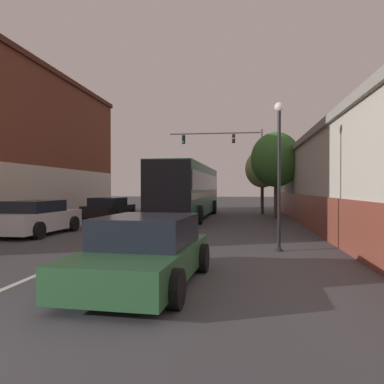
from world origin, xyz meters
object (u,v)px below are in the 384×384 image
Objects in this scene: hatchback_foreground at (145,252)px; street_tree_near at (276,160)px; traffic_signal_gantry at (235,152)px; street_lamp at (279,170)px; bus at (189,189)px; street_tree_far at (263,169)px; parked_car_left_mid at (38,218)px; parked_car_left_near at (109,208)px.

street_tree_near is (3.95, 16.73, 3.04)m from hatchback_foreground.
street_lamp is (1.82, -22.94, -2.81)m from traffic_signal_gantry.
bus is 2.79× the size of street_tree_far.
hatchback_foreground is 27.62m from traffic_signal_gantry.
street_lamp is (3.00, 4.27, 1.79)m from hatchback_foreground.
street_lamp is at bearing -94.36° from street_tree_near.
street_tree_near is (2.77, -10.49, -1.55)m from traffic_signal_gantry.
street_tree_far is at bearing -34.16° from parked_car_left_mid.
hatchback_foreground is 0.97× the size of street_lamp.
street_lamp is 0.83× the size of street_tree_near.
traffic_signal_gantry is (7.55, 12.02, 4.61)m from parked_car_left_near.
traffic_signal_gantry is 1.90× the size of street_lamp.
traffic_signal_gantry is (2.67, 10.99, 3.39)m from bus.
traffic_signal_gantry reaches higher than hatchback_foreground.
traffic_signal_gantry is 1.58× the size of street_tree_near.
hatchback_foreground is 0.81× the size of street_tree_near.
street_lamp reaches higher than bus.
traffic_signal_gantry is at bearing 0.73° from hatchback_foreground.
street_lamp reaches higher than hatchback_foreground.
traffic_signal_gantry is (7.55, 20.18, 4.56)m from parked_car_left_mid.
street_tree_near is at bearing -75.18° from traffic_signal_gantry.
parked_car_left_near is at bearing 103.12° from bus.
street_lamp is at bearing -31.87° from hatchback_foreground.
street_tree_far is at bearing 88.86° from street_lamp.
parked_car_left_near is 0.93× the size of parked_car_left_mid.
parked_car_left_mid is 0.51× the size of traffic_signal_gantry.
street_tree_far reaches higher than parked_car_left_near.
street_tree_far is (0.32, 15.86, 0.86)m from street_lamp.
parked_car_left_near is at bearing 130.64° from street_lamp.
traffic_signal_gantry reaches higher than street_lamp.
street_tree_near is at bearing -79.42° from street_tree_far.
parked_car_left_mid is at bearing 153.17° from bus.
parked_car_left_near is 0.87× the size of street_tree_far.
hatchback_foreground is 0.51× the size of traffic_signal_gantry.
traffic_signal_gantry is 23.19m from street_lamp.
street_tree_far is at bearing -73.21° from traffic_signal_gantry.
bus is 2.99× the size of parked_car_left_mid.
bus is at bearing -71.52° from parked_car_left_near.
street_tree_near is at bearing -44.46° from parked_car_left_mid.
traffic_signal_gantry is at bearing -25.64° from parked_car_left_near.
hatchback_foreground is at bearing -92.47° from traffic_signal_gantry.
parked_car_left_near is 11.19m from street_tree_far.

